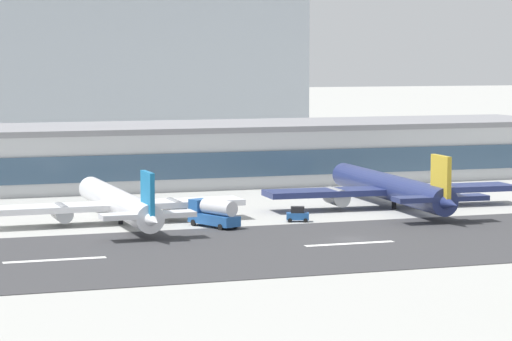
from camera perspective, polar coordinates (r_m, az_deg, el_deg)
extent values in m
plane|color=#A8A8A3|center=(153.13, 4.62, -3.34)|extent=(1400.00, 1400.00, 0.00)
cube|color=#38383A|center=(149.77, 5.19, -3.53)|extent=(800.00, 37.22, 0.08)
cube|color=white|center=(138.80, -9.72, -4.30)|extent=(12.00, 1.20, 0.01)
cube|color=white|center=(149.06, 4.56, -3.55)|extent=(12.00, 1.20, 0.01)
cube|color=#B7BABC|center=(219.05, -3.91, 0.68)|extent=(149.89, 27.27, 10.08)
cube|color=#38516B|center=(205.85, -2.93, 0.23)|extent=(145.39, 0.30, 4.54)
cube|color=gray|center=(218.65, -3.92, 2.13)|extent=(151.39, 27.54, 1.00)
cube|color=#A8B2BC|center=(329.91, -10.08, 5.34)|extent=(140.14, 37.87, 45.72)
cylinder|color=silver|center=(168.63, -6.73, -1.54)|extent=(4.37, 37.54, 3.75)
sphere|color=silver|center=(186.82, -8.02, -0.87)|extent=(3.56, 3.56, 3.56)
cone|color=silver|center=(150.57, -5.13, -2.38)|extent=(3.49, 6.80, 3.37)
cube|color=silver|center=(167.95, -6.67, -1.70)|extent=(36.35, 6.23, 0.82)
cylinder|color=gray|center=(170.03, -3.99, -1.81)|extent=(2.52, 5.29, 2.44)
cylinder|color=gray|center=(166.41, -9.41, -2.03)|extent=(2.52, 5.29, 2.44)
cube|color=silver|center=(151.96, -5.27, -2.17)|extent=(12.38, 3.30, 0.66)
cube|color=#1975B2|center=(151.63, -5.28, -1.18)|extent=(0.68, 5.07, 6.00)
cylinder|color=black|center=(167.13, -6.57, -2.43)|extent=(0.67, 0.67, 1.03)
cylinder|color=navy|center=(185.73, 6.47, -0.81)|extent=(5.82, 40.95, 4.08)
sphere|color=navy|center=(204.59, 4.26, -0.20)|extent=(3.88, 3.88, 3.88)
cone|color=navy|center=(167.23, 9.17, -1.55)|extent=(3.98, 7.50, 3.67)
cube|color=navy|center=(185.03, 6.57, -0.96)|extent=(40.81, 7.85, 0.90)
cylinder|color=gray|center=(188.83, 9.12, -1.08)|extent=(2.89, 5.82, 2.65)
cylinder|color=gray|center=(181.78, 3.91, -1.28)|extent=(2.89, 5.82, 2.65)
cube|color=navy|center=(168.65, 8.94, -1.34)|extent=(13.93, 3.95, 0.72)
cube|color=gold|center=(168.33, 8.95, -0.38)|extent=(0.89, 5.53, 6.53)
cylinder|color=black|center=(184.17, 6.71, -1.68)|extent=(0.73, 0.73, 1.12)
cube|color=#23569E|center=(168.62, 2.03, -2.23)|extent=(3.55, 2.55, 1.00)
cube|color=black|center=(168.50, 2.03, -1.91)|extent=(2.23, 1.84, 0.90)
cylinder|color=black|center=(169.45, 1.64, -2.36)|extent=(0.66, 0.46, 0.60)
cylinder|color=black|center=(167.87, 1.65, -2.44)|extent=(0.66, 0.46, 0.60)
cylinder|color=black|center=(169.52, 2.40, -2.36)|extent=(0.66, 0.46, 0.60)
cylinder|color=black|center=(167.94, 2.42, -2.44)|extent=(0.66, 0.46, 0.60)
cube|color=#23569E|center=(163.08, -2.05, -2.37)|extent=(5.66, 8.85, 1.40)
cylinder|color=silver|center=(162.07, -1.83, -1.80)|extent=(4.16, 6.14, 2.10)
cube|color=#23569E|center=(165.36, -2.76, -1.71)|extent=(2.99, 2.80, 1.80)
cylinder|color=black|center=(166.28, -2.35, -2.46)|extent=(0.60, 0.94, 0.90)
cylinder|color=black|center=(164.67, -3.06, -2.55)|extent=(0.60, 0.94, 0.90)
cylinder|color=black|center=(161.74, -1.03, -2.69)|extent=(0.60, 0.94, 0.90)
cylinder|color=black|center=(160.09, -1.74, -2.77)|extent=(0.60, 0.94, 0.90)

